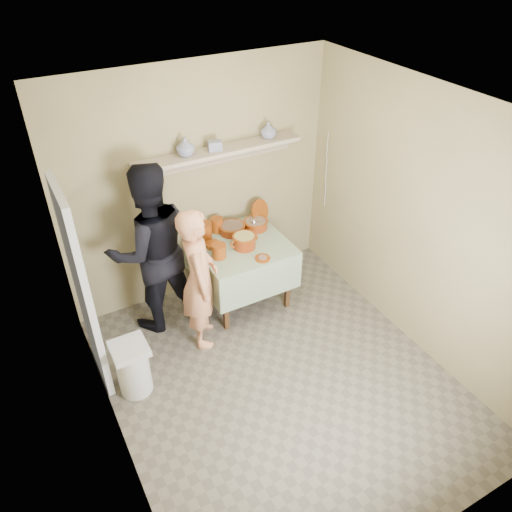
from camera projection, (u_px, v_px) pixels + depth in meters
ground at (280, 380)px, 4.80m from camera, size 3.50×3.50×0.00m
tile_panel at (83, 291)px, 4.33m from camera, size 0.06×0.70×2.00m
plate_stack_a at (205, 231)px, 5.37m from camera, size 0.15×0.15×0.21m
plate_stack_b at (217, 225)px, 5.52m from camera, size 0.14×0.14×0.16m
bowl_stack at (219, 251)px, 5.12m from camera, size 0.15×0.15×0.15m
empty_bowl at (213, 245)px, 5.30m from camera, size 0.16×0.16×0.05m
propped_lid at (260, 211)px, 5.69m from camera, size 0.29×0.20×0.26m
vase_right at (268, 130)px, 5.23m from camera, size 0.20×0.20×0.18m
vase_left at (185, 147)px, 4.86m from camera, size 0.26×0.26×0.19m
ceramic_box at (215, 146)px, 4.99m from camera, size 0.16×0.13×0.10m
person_cook at (199, 279)px, 4.84m from camera, size 0.53×0.65×1.54m
person_helper at (151, 250)px, 4.98m from camera, size 0.91×0.72×1.85m
room_shell at (286, 241)px, 3.87m from camera, size 3.04×3.54×2.62m
serving_table at (241, 252)px, 5.44m from camera, size 0.97×0.97×0.76m
cazuela_meat_a at (232, 228)px, 5.51m from camera, size 0.30×0.30×0.10m
cazuela_meat_b at (256, 224)px, 5.59m from camera, size 0.28×0.28×0.10m
ladle at (254, 222)px, 5.52m from camera, size 0.08×0.26×0.19m
cazuela_rice at (244, 240)px, 5.26m from camera, size 0.33×0.25×0.14m
front_plate at (263, 258)px, 5.12m from camera, size 0.16×0.16×0.03m
wall_shelf at (218, 152)px, 5.09m from camera, size 1.80×0.25×0.21m
trash_bin at (133, 368)px, 4.55m from camera, size 0.32×0.32×0.56m
electrical_cord at (326, 171)px, 5.71m from camera, size 0.01×0.05×0.90m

